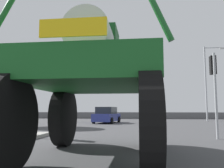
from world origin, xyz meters
The scene contains 9 objects.
ground_plane centered at (0.00, 18.00, 0.00)m, with size 120.00×120.00×0.00m, color #424244.
oversize_sprayer centered at (-0.05, 7.04, 1.96)m, with size 3.91×5.67×4.20m.
sedan_ahead centered at (-2.13, 23.23, 0.71)m, with size 2.34×4.31×1.52m.
traffic_signal_near_left centered at (-5.07, 11.65, 2.69)m, with size 0.24×0.54×3.69m.
traffic_signal_near_right centered at (4.45, 11.65, 2.76)m, with size 0.24×0.54×3.78m.
streetlight_far_left centered at (-7.78, 25.15, 4.35)m, with size 1.66×0.24×7.86m.
streetlight_far_right centered at (8.53, 28.15, 4.70)m, with size 2.28×0.24×8.41m.
bare_tree_left centered at (-9.60, 18.43, 4.69)m, with size 3.85×3.85×6.37m.
roadside_barrier centered at (0.00, 33.98, 0.45)m, with size 30.10×0.24×0.90m, color #59595B.
Camera 1 is at (1.26, 0.66, 1.26)m, focal length 38.00 mm.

